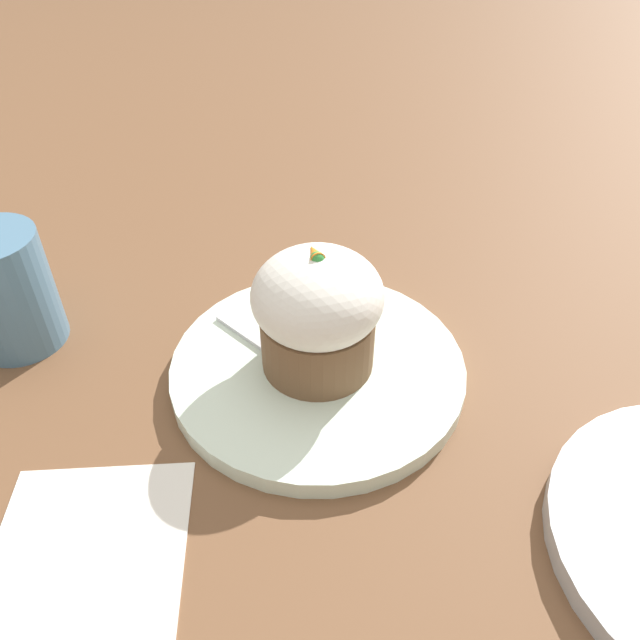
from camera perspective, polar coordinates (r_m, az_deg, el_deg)
name	(u,v)px	position (r m, az deg, el deg)	size (l,w,h in m)	color
ground_plane	(318,375)	(0.51, -0.21, -5.08)	(4.00, 4.00, 0.00)	brown
dessert_plate	(318,368)	(0.51, -0.21, -4.46)	(0.24, 0.24, 0.02)	silver
carrot_cake	(320,313)	(0.46, 0.00, 0.60)	(0.10, 0.10, 0.11)	brown
spoon	(290,362)	(0.50, -2.79, -3.84)	(0.12, 0.08, 0.01)	silver
coffee_cup	(6,290)	(0.57, -26.80, 2.48)	(0.11, 0.08, 0.10)	teal
paper_napkin	(86,562)	(0.44, -20.63, -19.97)	(0.17, 0.15, 0.00)	white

